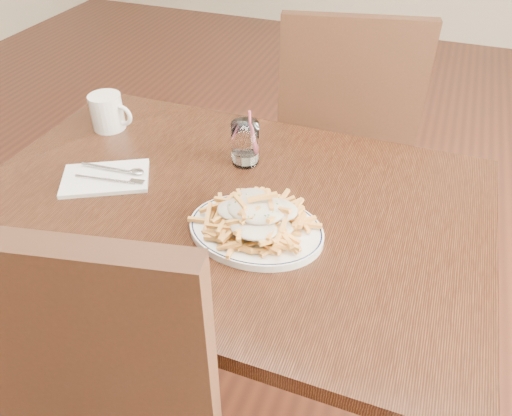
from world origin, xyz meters
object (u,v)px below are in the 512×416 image
at_px(table, 227,225).
at_px(water_glass, 245,146).
at_px(chair_far, 344,128).
at_px(fries_plate, 256,230).
at_px(coffee_mug, 108,112).
at_px(loaded_fries, 256,213).

bearing_deg(table, water_glass, 95.22).
distance_m(chair_far, water_glass, 0.66).
height_order(fries_plate, water_glass, water_glass).
relative_size(chair_far, coffee_mug, 7.78).
bearing_deg(table, fries_plate, -39.26).
height_order(chair_far, loaded_fries, chair_far).
height_order(fries_plate, coffee_mug, coffee_mug).
distance_m(loaded_fries, coffee_mug, 0.62).
bearing_deg(loaded_fries, chair_far, 88.40).
bearing_deg(table, loaded_fries, -39.26).
distance_m(chair_far, coffee_mug, 0.84).
bearing_deg(fries_plate, coffee_mug, 152.78).
bearing_deg(chair_far, table, -99.92).
bearing_deg(coffee_mug, fries_plate, -27.22).
distance_m(table, chair_far, 0.78).
distance_m(loaded_fries, water_glass, 0.28).
bearing_deg(fries_plate, water_glass, 116.10).
bearing_deg(table, chair_far, 80.08).
height_order(chair_far, fries_plate, chair_far).
bearing_deg(water_glass, chair_far, 76.05).
relative_size(fries_plate, coffee_mug, 2.73).
xyz_separation_m(loaded_fries, water_glass, (-0.12, 0.25, -0.01)).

